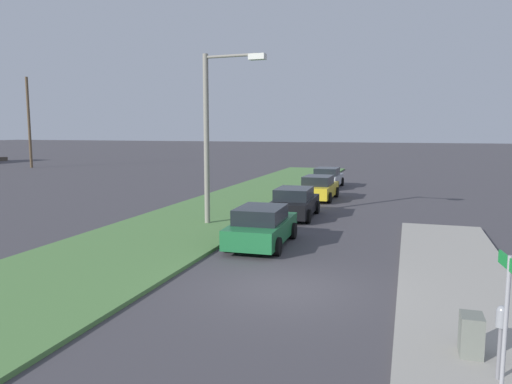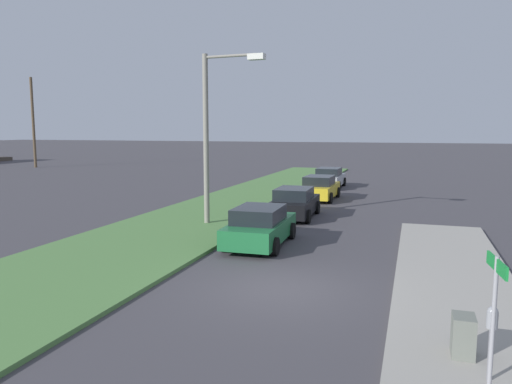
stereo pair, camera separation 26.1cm
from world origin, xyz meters
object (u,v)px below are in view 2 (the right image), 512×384
at_px(street_sign, 493,321).
at_px(parked_car_green, 260,226).
at_px(utility_box, 463,339).
at_px(parked_car_black, 294,203).
at_px(parking_meter, 492,328).
at_px(parked_car_silver, 329,178).
at_px(parked_car_yellow, 320,188).
at_px(distant_utility_pole, 33,123).
at_px(streetlight, 213,127).

bearing_deg(street_sign, parked_car_green, 33.13).
relative_size(parked_car_green, utility_box, 4.83).
distance_m(parked_car_green, parked_car_black, 6.02).
bearing_deg(parking_meter, parked_car_silver, 14.84).
bearing_deg(parked_car_yellow, parked_car_black, -179.49).
bearing_deg(distant_utility_pole, streetlight, -127.58).
relative_size(street_sign, streetlight, 0.35).
distance_m(parked_car_black, distant_utility_pole, 41.57).
relative_size(parked_car_yellow, streetlight, 0.58).
bearing_deg(parked_car_silver, utility_box, -164.95).
xyz_separation_m(street_sign, streetlight, (12.77, 9.50, 2.68)).
height_order(parked_car_black, parking_meter, parked_car_black).
distance_m(parking_meter, utility_box, 1.08).
relative_size(parked_car_black, parked_car_silver, 1.01).
bearing_deg(parked_car_silver, parking_meter, -164.73).
xyz_separation_m(parked_car_black, street_sign, (-15.88, -6.58, 0.99)).
bearing_deg(streetlight, parking_meter, -139.44).
height_order(street_sign, streetlight, streetlight).
height_order(utility_box, distant_utility_pole, distant_utility_pole).
distance_m(parked_car_silver, distant_utility_pole, 36.12).
xyz_separation_m(parked_car_silver, utility_box, (-26.43, -6.89, -0.27)).
height_order(parked_car_black, street_sign, street_sign).
xyz_separation_m(utility_box, distant_utility_pole, (35.33, 41.64, 4.55)).
bearing_deg(parked_car_silver, parked_car_yellow, -175.31).
bearing_deg(streetlight, parked_car_black, -43.23).
bearing_deg(parked_car_yellow, parked_car_green, -178.71).
bearing_deg(utility_box, distant_utility_pole, 49.68).
xyz_separation_m(parked_car_yellow, street_sign, (-22.30, -6.54, 0.99)).
relative_size(parked_car_green, street_sign, 1.67).
height_order(parked_car_green, streetlight, streetlight).
distance_m(parked_car_silver, streetlight, 16.53).
bearing_deg(parked_car_green, parked_car_yellow, -1.17).
distance_m(parked_car_silver, utility_box, 27.31).
distance_m(streetlight, distant_utility_pole, 40.71).
bearing_deg(parked_car_silver, parked_car_black, -177.60).
height_order(parked_car_green, parked_car_yellow, same).
distance_m(parked_car_green, utility_box, 9.89).
height_order(parked_car_yellow, street_sign, street_sign).
relative_size(parked_car_yellow, utility_box, 4.81).
distance_m(street_sign, streetlight, 16.14).
xyz_separation_m(parked_car_yellow, parked_car_silver, (6.40, 0.48, 0.00)).
bearing_deg(parked_car_green, utility_box, -141.92).
bearing_deg(parking_meter, street_sign, 171.70).
relative_size(parking_meter, streetlight, 0.19).
xyz_separation_m(parked_car_silver, street_sign, (-28.69, -7.02, 0.99)).
height_order(parking_meter, street_sign, street_sign).
bearing_deg(utility_box, parked_car_black, 25.35).
height_order(parked_car_silver, utility_box, parked_car_silver).
bearing_deg(parked_car_black, distant_utility_pole, 56.62).
xyz_separation_m(utility_box, street_sign, (-2.27, -0.12, 1.25)).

